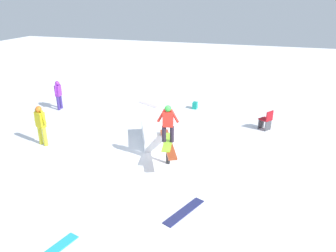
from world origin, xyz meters
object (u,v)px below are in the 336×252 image
Objects in this scene: loose_snowboard_white at (149,104)px; backpack_on_snow at (195,105)px; bystander_yellow at (41,123)px; main_rider_on_rail at (168,125)px; rail_feature at (168,146)px; bystander_purple at (58,94)px; loose_snowboard_navy at (184,212)px; loose_snowboard_cyan at (53,251)px; folding_chair at (266,121)px.

backpack_on_snow is (-0.11, 2.49, 0.16)m from loose_snowboard_white.
main_rider_on_rail is at bearing -163.87° from bystander_yellow.
main_rider_on_rail is 5.12m from bystander_yellow.
rail_feature is 5.09m from bystander_yellow.
main_rider_on_rail is at bearing -174.82° from backpack_on_snow.
loose_snowboard_white is (-2.04, 4.06, -0.81)m from bystander_purple.
loose_snowboard_navy is at bearing 1.44° from rail_feature.
main_rider_on_rail is 5.17m from loose_snowboard_cyan.
bystander_yellow is at bearing 143.37° from backpack_on_snow.
loose_snowboard_cyan is (4.81, -1.24, -1.43)m from main_rider_on_rail.
main_rider_on_rail reaches higher than loose_snowboard_cyan.
loose_snowboard_cyan is at bearing 176.75° from backpack_on_snow.
bystander_yellow is at bearing -101.28° from main_rider_on_rail.
main_rider_on_rail is 1.05× the size of bystander_purple.
loose_snowboard_white is 1.64× the size of folding_chair.
bystander_purple reaches higher than backpack_on_snow.
bystander_yellow is 1.07× the size of loose_snowboard_navy.
rail_feature is at bearing 0.00° from main_rider_on_rail.
bystander_purple is at bearing 48.93° from loose_snowboard_cyan.
rail_feature is 2.52× the size of folding_chair.
backpack_on_snow reaches higher than loose_snowboard_navy.
bystander_purple is at bearing 55.54° from loose_snowboard_white.
bystander_purple is at bearing -130.30° from main_rider_on_rail.
folding_chair is 2.59× the size of backpack_on_snow.
bystander_yellow is 6.86m from loose_snowboard_navy.
folding_chair is (-4.20, 3.10, -1.03)m from main_rider_on_rail.
loose_snowboard_navy is 4.37× the size of backpack_on_snow.
loose_snowboard_cyan is (4.80, 3.85, -0.88)m from bystander_yellow.
main_rider_on_rail is 6.17m from backpack_on_snow.
rail_feature is at bearing 145.36° from loose_snowboard_white.
loose_snowboard_white and loose_snowboard_cyan have the same top height.
backpack_on_snow is at bearing -82.05° from folding_chair.
folding_chair is at bearing 7.28° from loose_snowboard_navy.
backpack_on_snow is at bearing -111.51° from bystander_yellow.
folding_chair is at bearing 132.16° from main_rider_on_rail.
folding_chair reaches higher than rail_feature.
backpack_on_snow is at bearing -148.55° from loose_snowboard_white.
bystander_purple reaches higher than loose_snowboard_navy.
main_rider_on_rail reaches higher than loose_snowboard_white.
loose_snowboard_navy is (-2.32, 2.48, 0.00)m from loose_snowboard_cyan.
backpack_on_snow is (-8.52, -1.69, 0.16)m from loose_snowboard_navy.
loose_snowboard_white is 2.50m from backpack_on_snow.
main_rider_on_rail is 1.75× the size of folding_chair.
bystander_yellow is 7.64m from backpack_on_snow.
loose_snowboard_white is (-5.91, -2.94, -1.43)m from main_rider_on_rail.
bystander_purple is at bearing 75.16° from loose_snowboard_navy.
loose_snowboard_white is at bearing 93.48° from backpack_on_snow.
loose_snowboard_cyan is 1.49× the size of folding_chair.
main_rider_on_rail is at bearing 145.36° from loose_snowboard_white.
main_rider_on_rail is 1.03× the size of loose_snowboard_navy.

